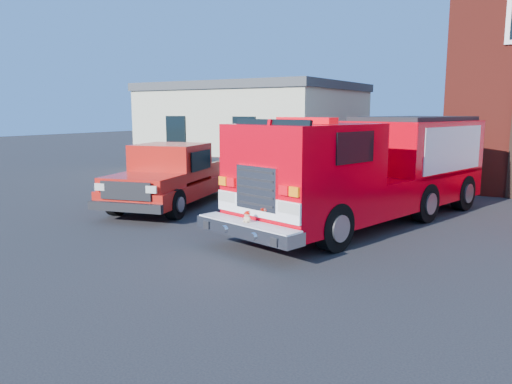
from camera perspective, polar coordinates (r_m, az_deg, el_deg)
The scene contains 4 objects.
ground at distance 11.55m, azimuth 3.17°, elevation -5.56°, with size 100.00×100.00×0.00m, color black.
side_building at distance 26.95m, azimuth -0.21°, elevation 7.69°, with size 10.20×8.20×4.35m.
fire_engine at distance 13.59m, azimuth 13.16°, elevation 2.70°, with size 4.58×9.46×2.81m.
pickup_truck at distance 15.87m, azimuth -9.20°, elevation 1.80°, with size 3.58×6.30×1.95m.
Camera 1 is at (5.37, -9.79, 2.96)m, focal length 35.00 mm.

